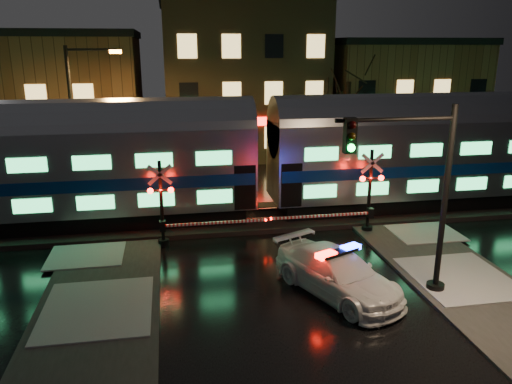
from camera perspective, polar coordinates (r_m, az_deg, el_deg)
ground at (r=20.52m, az=1.89°, el=-7.82°), size 120.00×120.00×0.00m
ballast at (r=25.04m, az=-0.45°, el=-2.96°), size 90.00×4.20×0.24m
sidewalk_left at (r=15.08m, az=-19.09°, el=-18.19°), size 4.00×20.00×0.12m
building_left at (r=41.51m, az=-22.95°, el=9.67°), size 14.00×10.00×9.00m
building_mid at (r=41.32m, az=-1.81°, el=12.64°), size 12.00×11.00×11.50m
building_right at (r=44.72m, az=15.31°, el=10.44°), size 12.00×10.00×8.50m
train at (r=24.25m, az=0.75°, el=4.41°), size 51.00×3.12×5.92m
police_car at (r=17.85m, az=9.29°, el=-9.16°), size 4.11×5.67×1.69m
crossing_signal_right at (r=23.34m, az=12.06°, el=-0.91°), size 5.55×0.65×3.93m
crossing_signal_left at (r=21.71m, az=-9.75°, el=-2.25°), size 5.36×0.64×3.79m
traffic_light at (r=17.36m, az=17.92°, el=-0.77°), size 4.28×0.74×6.62m
streetlight at (r=27.92m, az=-19.65°, el=8.13°), size 2.82×0.30×8.44m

